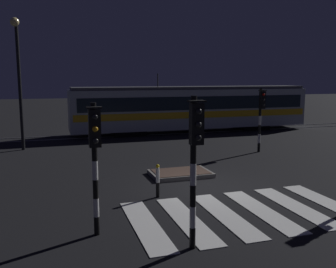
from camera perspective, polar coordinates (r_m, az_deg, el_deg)
The scene contains 11 objects.
ground_plane at distance 13.60m, azimuth 5.79°, elevation -8.04°, with size 120.00×120.00×0.00m, color black.
rail_near at distance 25.00m, azimuth -5.41°, elevation -0.29°, with size 80.00×0.12×0.03m, color #59595E.
rail_far at distance 26.39m, azimuth -6.07°, elevation 0.18°, with size 80.00×0.12×0.03m, color #59595E.
crosswalk_zebra at distance 11.26m, azimuth 11.49°, elevation -11.73°, with size 6.60×3.73×0.02m.
traffic_island at distance 15.01m, azimuth 1.94°, elevation -6.04°, with size 2.38×1.54×0.18m.
traffic_light_kerb_mid_left at distance 8.19m, azimuth 4.13°, elevation -2.52°, with size 0.36×0.42×3.51m.
traffic_light_corner_near_left at distance 9.09m, azimuth -11.13°, elevation -2.37°, with size 0.36×0.42×3.31m.
traffic_light_corner_far_right at distance 19.85m, azimuth 14.07°, elevation 3.54°, with size 0.36×0.42×3.35m.
street_lamp_trackside_left at distance 21.10m, azimuth -21.94°, elevation 9.31°, with size 0.44×1.21×6.83m.
tram at distance 26.79m, azimuth 3.77°, elevation 4.07°, with size 17.37×2.58×4.15m.
bollard_island_edge at distance 12.25m, azimuth -1.59°, elevation -7.16°, with size 0.12×0.12×1.11m.
Camera 1 is at (-5.24, -11.93, 3.91)m, focal length 39.81 mm.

